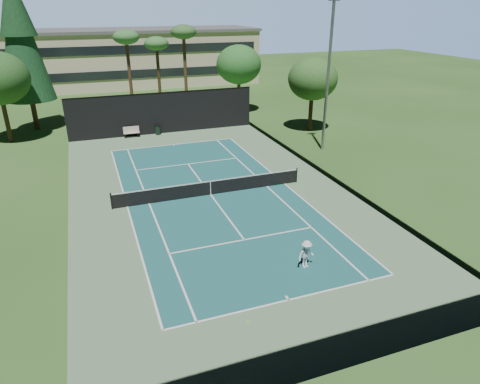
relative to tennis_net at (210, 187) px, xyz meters
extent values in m
plane|color=#2E5720|center=(0.00, 0.00, -0.56)|extent=(160.00, 160.00, 0.00)
cube|color=#5D8059|center=(0.00, 0.00, -0.55)|extent=(18.00, 32.00, 0.01)
cube|color=#1C595B|center=(0.00, 0.00, -0.55)|extent=(10.97, 23.77, 0.01)
cube|color=white|center=(0.00, -11.88, -0.54)|extent=(10.97, 0.10, 0.01)
cube|color=white|center=(0.00, 11.88, -0.54)|extent=(10.97, 0.10, 0.01)
cube|color=white|center=(0.00, -6.40, -0.54)|extent=(8.23, 0.10, 0.01)
cube|color=white|center=(0.00, 6.40, -0.54)|extent=(8.23, 0.10, 0.01)
cube|color=white|center=(-5.49, 0.00, -0.54)|extent=(0.10, 23.77, 0.01)
cube|color=white|center=(5.49, 0.00, -0.54)|extent=(0.10, 23.77, 0.01)
cube|color=white|center=(-4.12, 0.00, -0.54)|extent=(0.10, 23.77, 0.01)
cube|color=white|center=(4.12, 0.00, -0.54)|extent=(0.10, 23.77, 0.01)
cube|color=white|center=(0.00, 0.00, -0.54)|extent=(0.10, 12.80, 0.01)
cube|color=white|center=(0.00, -11.73, -0.54)|extent=(0.10, 0.30, 0.01)
cube|color=white|center=(0.00, 11.73, -0.54)|extent=(0.10, 0.30, 0.01)
cylinder|color=black|center=(-6.40, 0.00, -0.01)|extent=(0.10, 0.10, 1.10)
cylinder|color=black|center=(6.40, 0.00, -0.01)|extent=(0.10, 0.10, 1.10)
cube|color=black|center=(0.00, 0.00, -0.06)|extent=(12.80, 0.02, 0.92)
cube|color=white|center=(0.00, 0.00, 0.43)|extent=(12.80, 0.04, 0.07)
cube|color=white|center=(0.00, 0.00, -0.06)|extent=(0.05, 0.03, 0.92)
cube|color=black|center=(0.00, 16.00, 1.44)|extent=(18.00, 0.04, 4.00)
cube|color=black|center=(0.00, -16.00, 1.44)|extent=(18.00, 0.04, 4.00)
cube|color=black|center=(9.00, 0.00, 1.44)|extent=(0.04, 32.00, 4.00)
cube|color=black|center=(-9.00, 0.00, 1.44)|extent=(0.04, 32.00, 4.00)
cube|color=black|center=(0.00, 16.00, 3.44)|extent=(18.00, 0.06, 0.06)
imported|color=white|center=(1.90, -9.83, 0.17)|extent=(1.03, 0.72, 1.45)
sphere|color=#EFF437|center=(-2.18, -12.60, -0.52)|extent=(0.08, 0.08, 0.08)
sphere|color=#D1E534|center=(-0.11, 2.68, -0.52)|extent=(0.07, 0.07, 0.07)
sphere|color=#D1E233|center=(0.47, 1.92, -0.52)|extent=(0.07, 0.07, 0.07)
sphere|color=#B2D430|center=(-3.54, 2.08, -0.52)|extent=(0.07, 0.07, 0.07)
cube|color=beige|center=(-3.26, 15.58, -0.11)|extent=(1.50, 0.45, 0.05)
cube|color=beige|center=(-3.26, 15.78, 0.19)|extent=(1.50, 0.06, 0.55)
cube|color=black|center=(-3.86, 15.58, -0.35)|extent=(0.06, 0.40, 0.42)
cube|color=black|center=(-2.66, 15.58, -0.35)|extent=(0.06, 0.40, 0.42)
cylinder|color=black|center=(-0.73, 15.65, -0.11)|extent=(0.52, 0.52, 0.90)
cylinder|color=black|center=(-0.73, 15.65, 0.36)|extent=(0.56, 0.56, 0.05)
cylinder|color=#4E3221|center=(-12.00, 22.00, 1.24)|extent=(0.50, 0.50, 3.60)
cone|color=#163D1F|center=(-12.00, 22.00, 8.44)|extent=(4.80, 4.80, 12.00)
cone|color=#13361A|center=(-12.00, 22.00, 11.44)|extent=(3.30, 3.30, 6.00)
cylinder|color=#4E3321|center=(-2.00, 24.00, 3.72)|extent=(0.36, 0.36, 8.55)
ellipsoid|color=#32692F|center=(-2.00, 24.00, 7.99)|extent=(2.80, 2.80, 1.54)
cylinder|color=#3F2D1B|center=(1.50, 26.00, 3.27)|extent=(0.36, 0.36, 7.65)
ellipsoid|color=#336A2F|center=(1.50, 26.00, 7.09)|extent=(2.80, 2.80, 1.54)
cylinder|color=#4C3820|center=(4.00, 23.00, 3.94)|extent=(0.36, 0.36, 9.00)
ellipsoid|color=#325B29|center=(4.00, 23.00, 8.44)|extent=(2.80, 2.80, 1.54)
cylinder|color=#49351F|center=(10.00, 22.00, 1.20)|extent=(0.40, 0.40, 3.52)
ellipsoid|color=#266226|center=(10.00, 22.00, 4.88)|extent=(5.12, 5.12, 4.35)
cylinder|color=#40281B|center=(14.00, 12.00, 1.09)|extent=(0.40, 0.40, 3.30)
ellipsoid|color=#2E5C24|center=(14.00, 12.00, 4.54)|extent=(4.80, 4.80, 4.08)
cylinder|color=#47331E|center=(-14.00, 18.00, 1.31)|extent=(0.40, 0.40, 3.74)
cube|color=beige|center=(0.00, 46.00, 3.44)|extent=(40.00, 12.00, 8.00)
cube|color=#59595B|center=(0.00, 46.00, 7.54)|extent=(40.50, 12.50, 0.40)
cube|color=black|center=(0.00, 39.95, 1.84)|extent=(38.00, 0.15, 1.20)
cube|color=black|center=(0.00, 39.95, 5.24)|extent=(38.00, 0.15, 1.20)
cylinder|color=#919499|center=(12.00, 6.00, 5.44)|extent=(0.24, 0.24, 12.00)
camera|label=1|loc=(-7.15, -25.27, 11.20)|focal=32.00mm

